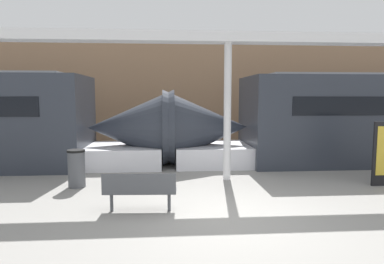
# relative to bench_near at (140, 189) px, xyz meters

# --- Properties ---
(ground_plane) EXTENTS (60.00, 60.00, 0.00)m
(ground_plane) POSITION_rel_bench_near_xyz_m (1.70, -0.40, -0.50)
(ground_plane) COLOR gray
(station_wall) EXTENTS (56.00, 0.20, 5.00)m
(station_wall) POSITION_rel_bench_near_xyz_m (1.70, 9.76, 2.00)
(station_wall) COLOR #937051
(station_wall) RESTS_ON ground_plane
(bench_near) EXTENTS (1.53, 0.52, 0.84)m
(bench_near) POSITION_rel_bench_near_xyz_m (0.00, 0.00, 0.00)
(bench_near) COLOR #4C4F54
(bench_near) RESTS_ON ground_plane
(trash_bin) EXTENTS (0.47, 0.47, 1.00)m
(trash_bin) POSITION_rel_bench_near_xyz_m (-1.82, 2.14, 0.00)
(trash_bin) COLOR #4C4F54
(trash_bin) RESTS_ON ground_plane
(support_column_near) EXTENTS (0.21, 0.21, 3.88)m
(support_column_near) POSITION_rel_bench_near_xyz_m (2.29, 2.66, 1.44)
(support_column_near) COLOR silver
(support_column_near) RESTS_ON ground_plane
(canopy_beam) EXTENTS (28.00, 0.60, 0.28)m
(canopy_beam) POSITION_rel_bench_near_xyz_m (2.29, 2.66, 3.52)
(canopy_beam) COLOR silver
(canopy_beam) RESTS_ON support_column_near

